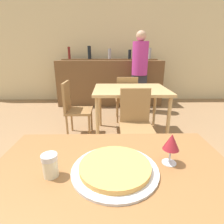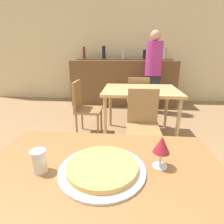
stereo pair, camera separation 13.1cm
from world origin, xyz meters
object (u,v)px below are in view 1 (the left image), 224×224
chair_far_side_front (136,120)px  chair_far_side_left (74,106)px  chair_far_side_back (126,97)px  wine_glass (171,143)px  pizza_tray (115,168)px  cheese_shaker (50,165)px  person_standing (140,70)px

chair_far_side_front → chair_far_side_left: size_ratio=1.00×
chair_far_side_front → chair_far_side_left: same height
chair_far_side_left → chair_far_side_front: bearing=-124.5°
chair_far_side_back → wine_glass: bearing=89.3°
wine_glass → pizza_tray: bearing=-168.2°
pizza_tray → cheese_shaker: 0.29m
pizza_tray → wine_glass: wine_glass is taller
cheese_shaker → wine_glass: 0.57m
cheese_shaker → person_standing: 3.40m
chair_far_side_front → wine_glass: wine_glass is taller
cheese_shaker → chair_far_side_back: bearing=77.2°
chair_far_side_left → cheese_shaker: bearing=-171.4°
chair_far_side_front → pizza_tray: bearing=-102.7°
chair_far_side_back → wine_glass: wine_glass is taller
chair_far_side_left → pizza_tray: 2.06m
chair_far_side_back → cheese_shaker: bearing=77.2°
chair_far_side_back → chair_far_side_front: bearing=90.0°
chair_far_side_back → chair_far_side_left: 1.08m
cheese_shaker → person_standing: bearing=74.1°
chair_far_side_back → person_standing: (0.34, 0.67, 0.44)m
chair_far_side_left → wine_glass: size_ratio=5.53×
person_standing → chair_far_side_front: bearing=-100.2°
chair_far_side_front → wine_glass: (-0.03, -1.29, 0.39)m
chair_far_side_back → cheese_shaker: same height
chair_far_side_back → cheese_shaker: (-0.59, -2.59, 0.33)m
chair_far_side_front → pizza_tray: size_ratio=2.18×
chair_far_side_left → pizza_tray: size_ratio=2.18×
chair_far_side_front → pizza_tray: chair_far_side_front is taller
wine_glass → chair_far_side_left: bearing=114.3°
chair_far_side_front → person_standing: size_ratio=0.51×
person_standing → chair_far_side_back: bearing=-116.9°
chair_far_side_back → person_standing: 0.87m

